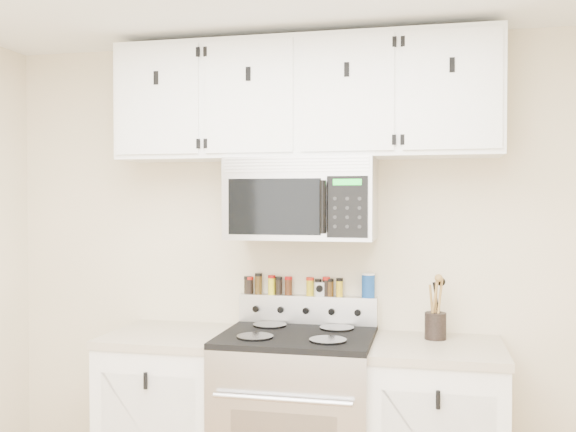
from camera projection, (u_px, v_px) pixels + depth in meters
The scene contains 19 objects.
back_wall at pixel (309, 268), 3.54m from camera, with size 3.50×0.01×2.50m, color #C3B892.
range at pixel (297, 424), 3.25m from camera, with size 0.76×0.65×1.10m.
base_cabinet_left at pixel (172, 418), 3.42m from camera, with size 0.64×0.62×0.92m.
microwave at pixel (302, 199), 3.34m from camera, with size 0.76×0.44×0.42m.
upper_cabinets at pixel (303, 100), 3.36m from camera, with size 2.00×0.35×0.62m.
utensil_crock at pixel (435, 324), 3.23m from camera, with size 0.11×0.11×0.31m.
kitchen_timer at pixel (320, 289), 3.49m from camera, with size 0.07×0.05×0.08m, color silver.
salt_canister at pixel (368, 285), 3.44m from camera, with size 0.07×0.07×0.13m.
spice_jar_0 at pixel (248, 285), 3.58m from camera, with size 0.04×0.04×0.10m.
spice_jar_1 at pixel (249, 285), 3.58m from camera, with size 0.04×0.04×0.10m.
spice_jar_2 at pixel (258, 283), 3.57m from camera, with size 0.04×0.04×0.12m.
spice_jar_3 at pixel (272, 285), 3.55m from camera, with size 0.04×0.04×0.11m.
spice_jar_4 at pixel (279, 286), 3.54m from camera, with size 0.04×0.04×0.10m.
spice_jar_5 at pixel (288, 286), 3.53m from camera, with size 0.04×0.04×0.10m.
spice_jar_6 at pixel (310, 286), 3.51m from camera, with size 0.04×0.04×0.10m.
spice_jar_7 at pixel (318, 287), 3.50m from camera, with size 0.04×0.04×0.09m.
spice_jar_8 at pixel (326, 286), 3.49m from camera, with size 0.04×0.04×0.10m.
spice_jar_9 at pixel (330, 287), 3.48m from camera, with size 0.04×0.04×0.10m.
spice_jar_10 at pixel (339, 287), 3.47m from camera, with size 0.04×0.04×0.10m.
Camera 1 is at (0.65, -1.73, 1.62)m, focal length 40.00 mm.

